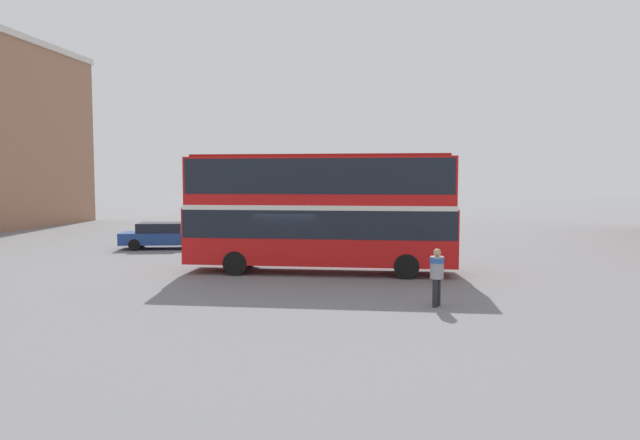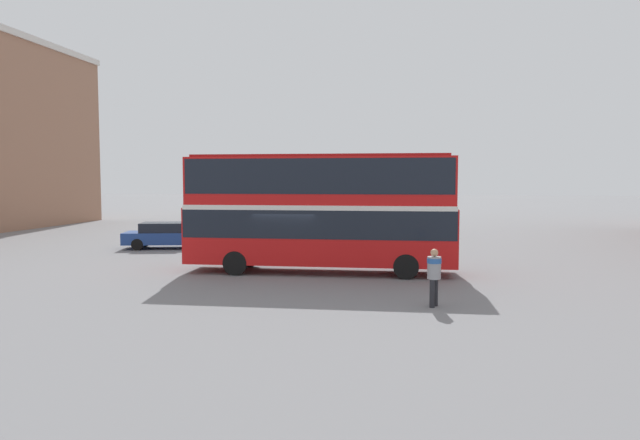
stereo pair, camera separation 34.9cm
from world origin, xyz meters
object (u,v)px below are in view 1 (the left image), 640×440
double_decker_bus (320,206)px  parked_car_kerb_far (266,224)px  parked_car_kerb_near (410,222)px  pedestrian_foreground (437,271)px  parked_car_side_street (164,235)px

double_decker_bus → parked_car_kerb_far: double_decker_bus is taller
double_decker_bus → parked_car_kerb_near: bearing=76.2°
pedestrian_foreground → parked_car_kerb_near: size_ratio=0.42×
parked_car_kerb_near → parked_car_side_street: parked_car_kerb_near is taller
pedestrian_foreground → parked_car_kerb_near: pedestrian_foreground is taller
double_decker_bus → parked_car_kerb_far: bearing=110.3°
double_decker_bus → parked_car_kerb_near: size_ratio=2.65×
double_decker_bus → parked_car_side_street: 12.17m
pedestrian_foreground → parked_car_kerb_near: (-0.60, 23.30, -0.27)m
pedestrian_foreground → parked_car_kerb_far: size_ratio=0.43×
parked_car_kerb_near → parked_car_side_street: 17.40m
double_decker_bus → parked_car_kerb_far: size_ratio=2.66×
pedestrian_foreground → double_decker_bus: bearing=-30.1°
double_decker_bus → pedestrian_foreground: 7.44m
pedestrian_foreground → parked_car_kerb_far: bearing=-41.2°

